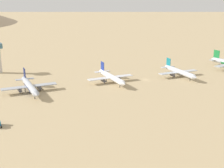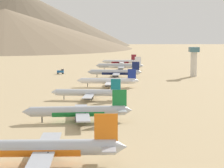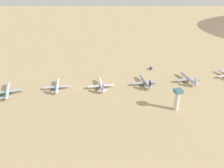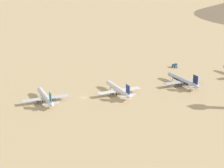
{
  "view_description": "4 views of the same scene",
  "coord_description": "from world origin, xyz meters",
  "px_view_note": "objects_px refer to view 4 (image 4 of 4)",
  "views": [
    {
      "loc": [
        171.04,
        -125.43,
        57.82
      ],
      "look_at": [
        7.24,
        -31.37,
        3.28
      ],
      "focal_mm": 50.72,
      "sensor_mm": 36.0,
      "label": 1
    },
    {
      "loc": [
        -2.57,
        250.79,
        36.76
      ],
      "look_at": [
        -7.66,
        -3.1,
        4.62
      ],
      "focal_mm": 71.5,
      "sensor_mm": 36.0,
      "label": 2
    },
    {
      "loc": [
        -228.85,
        23.63,
        115.89
      ],
      "look_at": [
        -5.8,
        -37.56,
        3.1
      ],
      "focal_mm": 34.9,
      "sensor_mm": 36.0,
      "label": 3
    },
    {
      "loc": [
        -216.07,
        99.2,
        86.78
      ],
      "look_at": [
        7.2,
        -26.74,
        3.77
      ],
      "focal_mm": 58.91,
      "sensor_mm": 36.0,
      "label": 4
    }
  ],
  "objects_px": {
    "parked_jet_2": "(183,80)",
    "service_truck": "(175,65)",
    "parked_jet_4": "(45,97)",
    "parked_jet_3": "(118,89)"
  },
  "relations": [
    {
      "from": "parked_jet_2",
      "to": "parked_jet_3",
      "type": "distance_m",
      "value": 53.53
    },
    {
      "from": "parked_jet_2",
      "to": "parked_jet_4",
      "type": "bearing_deg",
      "value": 80.92
    },
    {
      "from": "parked_jet_2",
      "to": "service_truck",
      "type": "distance_m",
      "value": 50.7
    },
    {
      "from": "parked_jet_4",
      "to": "parked_jet_3",
      "type": "bearing_deg",
      "value": -102.37
    },
    {
      "from": "parked_jet_4",
      "to": "parked_jet_2",
      "type": "bearing_deg",
      "value": -99.08
    },
    {
      "from": "parked_jet_3",
      "to": "parked_jet_4",
      "type": "height_order",
      "value": "parked_jet_3"
    },
    {
      "from": "parked_jet_2",
      "to": "service_truck",
      "type": "relative_size",
      "value": 7.69
    },
    {
      "from": "parked_jet_4",
      "to": "service_truck",
      "type": "relative_size",
      "value": 7.16
    },
    {
      "from": "parked_jet_3",
      "to": "service_truck",
      "type": "relative_size",
      "value": 7.4
    },
    {
      "from": "parked_jet_4",
      "to": "service_truck",
      "type": "xyz_separation_m",
      "value": [
        26.48,
        -129.91,
        -1.62
      ]
    }
  ]
}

